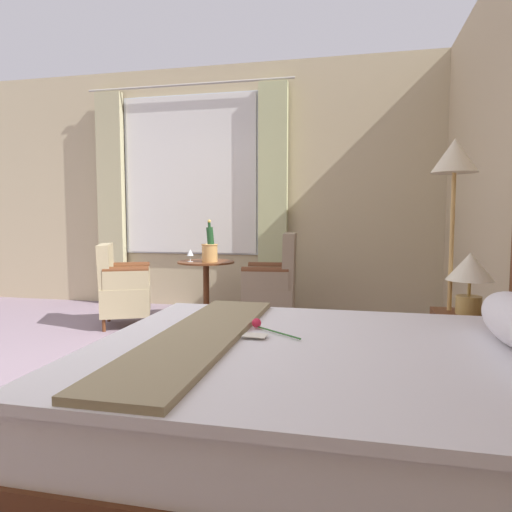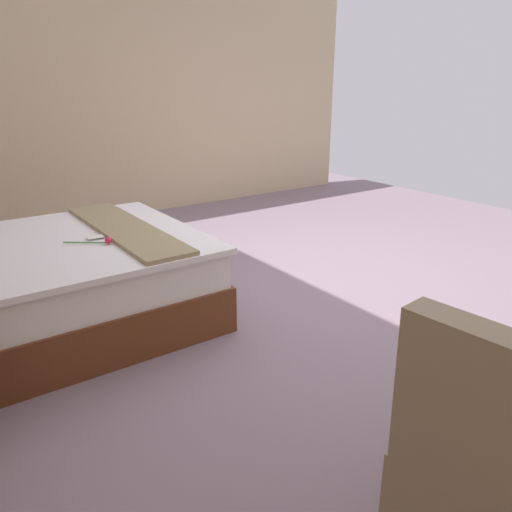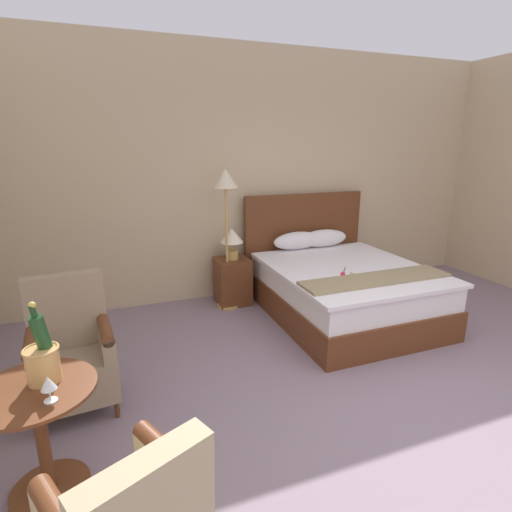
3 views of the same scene
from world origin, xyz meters
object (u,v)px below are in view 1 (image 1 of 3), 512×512
Objects in this scene: bed at (337,407)px; armchair_facing_bed at (122,288)px; nightstand at (466,359)px; wine_glass_near_bucket at (209,251)px; side_table_round at (206,287)px; bedside_lamp at (470,273)px; champagne_bucket at (210,249)px; floor_lamp_brass at (454,189)px; wine_glass_near_edge at (190,253)px; armchair_by_window at (274,287)px.

armchair_facing_bed is at bearing -136.20° from bed.
wine_glass_near_bucket is (-2.06, -2.40, 0.51)m from nightstand.
side_table_round is at bearing 117.45° from armchair_facing_bed.
bedside_lamp is 2.57× the size of wine_glass_near_bucket.
bed is at bearing 27.94° from champagne_bucket.
floor_lamp_brass is 2.85m from champagne_bucket.
bedside_lamp is at bearing 65.72° from armchair_facing_bed.
bed reaches higher than side_table_round.
wine_glass_near_bucket is at bearing -173.04° from side_table_round.
floor_lamp_brass is 3.56× the size of champagne_bucket.
wine_glass_near_edge is at bearing -56.76° from side_table_round.
bed reaches higher than nightstand.
champagne_bucket is 0.84m from armchair_by_window.
armchair_facing_bed is at bearing -52.32° from wine_glass_near_bucket.
side_table_round is 0.82m from armchair_by_window.
wine_glass_near_edge is (-1.77, -2.52, 0.50)m from nightstand.
bedside_lamp is at bearing 51.80° from side_table_round.
bed is 2.95m from armchair_by_window.
wine_glass_near_edge reaches higher than nightstand.
bed is 3.32m from champagne_bucket.
wine_glass_near_bucket is (-2.06, -2.40, -0.05)m from bedside_lamp.
bedside_lamp is 3.08m from wine_glass_near_edge.
bed is at bearing 31.59° from wine_glass_near_edge.
armchair_facing_bed is (-1.44, -3.19, -0.43)m from bedside_lamp.
bedside_lamp is 0.38× the size of armchair_by_window.
bed is at bearing 15.67° from armchair_by_window.
wine_glass_near_edge is (-1.77, -2.52, -0.06)m from bedside_lamp.
armchair_facing_bed is at bearing -79.26° from armchair_by_window.
nightstand is 3.51m from armchair_facing_bed.
bedside_lamp is 0.57× the size of side_table_round.
wine_glass_near_bucket is 0.17× the size of armchair_facing_bed.
bedside_lamp is at bearing 41.78° from armchair_by_window.
champagne_bucket reaches higher than side_table_round.
wine_glass_near_bucket is at bearing -152.63° from bed.
champagne_bucket reaches higher than wine_glass_near_bucket.
bedside_lamp is 3.53m from armchair_facing_bed.
champagne_bucket is at bearing -127.88° from floor_lamp_brass.
wine_glass_near_bucket reaches higher than nightstand.
side_table_round is at bearing -98.26° from armchair_by_window.
bed is 1.42m from bedside_lamp.
bedside_lamp reaches higher than armchair_facing_bed.
side_table_round is (-1.87, -2.37, -0.45)m from bedside_lamp.
bedside_lamp is at bearing -180.00° from nightstand.
bedside_lamp is 0.55m from floor_lamp_brass.
floor_lamp_brass reaches higher than nightstand.
bed is at bearing -29.56° from floor_lamp_brass.
bed reaches higher than armchair_by_window.
armchair_by_window is at bearing -164.33° from bed.
bed is 2.05× the size of armchair_by_window.
wine_glass_near_edge is at bearing -125.00° from nightstand.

